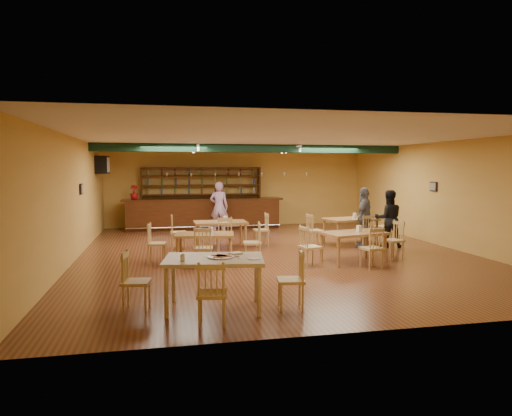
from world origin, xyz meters
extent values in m
plane|color=#542918|center=(0.00, 0.00, 0.00)|extent=(12.00, 12.00, 0.00)
cube|color=black|center=(0.00, 2.80, 2.87)|extent=(10.00, 0.30, 0.25)
cube|color=white|center=(-1.80, 3.40, 2.94)|extent=(0.05, 2.50, 0.05)
cube|color=white|center=(1.40, 3.40, 2.94)|extent=(0.05, 2.50, 0.05)
cube|color=white|center=(-4.80, 4.20, 2.35)|extent=(0.34, 0.70, 0.48)
cube|color=black|center=(-4.97, 1.00, 1.70)|extent=(0.04, 0.34, 0.28)
cube|color=black|center=(4.97, 0.50, 1.70)|extent=(0.04, 0.34, 0.28)
cube|color=#361B0A|center=(-1.40, 5.15, 0.56)|extent=(5.82, 0.85, 1.13)
cube|color=#361B0A|center=(-1.40, 5.78, 1.14)|extent=(4.50, 0.40, 2.28)
imported|color=#A70F14|center=(-3.85, 5.15, 1.39)|extent=(0.37, 0.37, 0.51)
cube|color=#A26A39|center=(-1.29, 1.18, 0.37)|extent=(1.48, 0.90, 0.74)
cube|color=#A26A39|center=(2.58, 0.98, 0.38)|extent=(1.66, 1.18, 0.76)
cube|color=#A26A39|center=(-1.92, -0.82, 0.34)|extent=(1.48, 1.02, 0.69)
cube|color=#A26A39|center=(1.54, -1.60, 0.37)|extent=(1.61, 1.16, 0.73)
cube|color=tan|center=(-2.13, -4.55, 0.42)|extent=(1.69, 1.23, 0.83)
cylinder|color=silver|center=(-2.02, -4.55, 0.84)|extent=(0.47, 0.47, 0.01)
cylinder|color=#EAE5C6|center=(-2.63, -4.72, 0.89)|extent=(0.08, 0.08, 0.11)
cube|color=white|center=(-1.74, -4.33, 0.85)|extent=(0.24, 0.22, 0.03)
cube|color=silver|center=(-1.85, -4.50, 0.85)|extent=(0.27, 0.31, 0.00)
cylinder|color=white|center=(-1.52, -4.77, 0.84)|extent=(0.25, 0.25, 0.01)
imported|color=#9E51B1|center=(-0.93, 4.33, 0.88)|extent=(0.74, 0.59, 1.77)
imported|color=black|center=(3.38, 0.18, 0.81)|extent=(0.91, 0.78, 1.63)
imported|color=gray|center=(2.74, 0.40, 0.85)|extent=(0.97, 1.02, 1.70)
camera|label=1|loc=(-2.94, -11.72, 2.25)|focal=32.28mm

